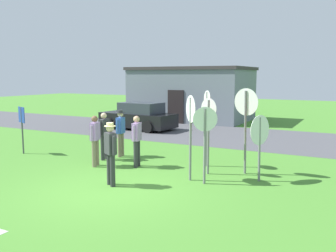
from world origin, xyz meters
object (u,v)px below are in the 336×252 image
object	(u,v)px
person_in_dark_shirt	(111,150)
stop_sign_far_back	(209,124)
stop_sign_leaning_right	(260,136)
person_near_signs	(104,133)
info_panel_leftmost	(22,122)
stop_sign_leaning_left	(205,132)
stop_sign_tallest	(246,115)
person_holding_notes	(95,138)
stop_sign_rear_left	(207,117)
parked_car_on_street	(139,117)
person_in_blue	(137,138)
person_with_sunhat	(121,130)
stop_sign_nearest	(191,122)

from	to	relation	value
person_in_dark_shirt	stop_sign_far_back	bearing A→B (deg)	50.98
stop_sign_leaning_right	person_near_signs	world-z (taller)	stop_sign_leaning_right
info_panel_leftmost	stop_sign_leaning_left	bearing A→B (deg)	-3.14
person_in_dark_shirt	stop_sign_leaning_left	bearing A→B (deg)	31.56
person_in_dark_shirt	info_panel_leftmost	world-z (taller)	info_panel_leftmost
stop_sign_tallest	info_panel_leftmost	world-z (taller)	stop_sign_tallest
person_holding_notes	person_near_signs	xyz separation A→B (m)	(-0.33, 0.92, 0.00)
stop_sign_leaning_left	person_holding_notes	world-z (taller)	stop_sign_leaning_left
stop_sign_tallest	person_in_dark_shirt	distance (m)	4.17
stop_sign_rear_left	parked_car_on_street	bearing A→B (deg)	136.87
person_holding_notes	info_panel_leftmost	bearing A→B (deg)	176.09
stop_sign_far_back	stop_sign_rear_left	bearing A→B (deg)	114.65
stop_sign_leaning_left	info_panel_leftmost	xyz separation A→B (m)	(-7.70, 0.42, -0.20)
person_near_signs	stop_sign_leaning_right	bearing A→B (deg)	-0.95
parked_car_on_street	person_in_blue	world-z (taller)	person_in_blue
stop_sign_leaning_left	person_in_dark_shirt	distance (m)	2.62
person_with_sunhat	parked_car_on_street	bearing A→B (deg)	117.08
person_holding_notes	info_panel_leftmost	size ratio (longest dim) A/B	0.93
stop_sign_nearest	info_panel_leftmost	distance (m)	7.23
parked_car_on_street	person_holding_notes	size ratio (longest dim) A/B	2.62
info_panel_leftmost	stop_sign_nearest	bearing A→B (deg)	-2.33
stop_sign_far_back	person_holding_notes	xyz separation A→B (m)	(-3.66, -0.83, -0.58)
person_in_blue	info_panel_leftmost	size ratio (longest dim) A/B	0.93
stop_sign_tallest	person_near_signs	distance (m)	5.07
info_panel_leftmost	stop_sign_far_back	bearing A→B (deg)	4.47
person_near_signs	info_panel_leftmost	world-z (taller)	info_panel_leftmost
stop_sign_tallest	person_holding_notes	xyz separation A→B (m)	(-4.64, -1.38, -0.86)
person_in_blue	info_panel_leftmost	distance (m)	5.02
person_in_dark_shirt	person_holding_notes	bearing A→B (deg)	139.33
stop_sign_rear_left	person_in_blue	bearing A→B (deg)	-149.98
parked_car_on_street	stop_sign_far_back	size ratio (longest dim) A/B	1.91
stop_sign_far_back	info_panel_leftmost	bearing A→B (deg)	-175.53
stop_sign_rear_left	info_panel_leftmost	bearing A→B (deg)	-168.08
stop_sign_leaning_right	person_in_dark_shirt	bearing A→B (deg)	-145.90
stop_sign_leaning_right	person_near_signs	bearing A→B (deg)	179.05
stop_sign_leaning_left	person_near_signs	bearing A→B (deg)	165.84
parked_car_on_street	info_panel_leftmost	xyz separation A→B (m)	(-0.41, -7.64, 0.56)
stop_sign_rear_left	person_in_dark_shirt	world-z (taller)	stop_sign_rear_left
person_near_signs	stop_sign_far_back	bearing A→B (deg)	-1.16
stop_sign_leaning_right	person_in_blue	size ratio (longest dim) A/B	1.12
stop_sign_tallest	stop_sign_nearest	bearing A→B (deg)	-129.64
stop_sign_leaning_right	stop_sign_tallest	world-z (taller)	stop_sign_tallest
stop_sign_leaning_left	info_panel_leftmost	world-z (taller)	stop_sign_leaning_left
stop_sign_leaning_right	stop_sign_nearest	distance (m)	1.99
stop_sign_nearest	stop_sign_far_back	bearing A→B (deg)	77.19
stop_sign_leaning_right	person_in_blue	bearing A→B (deg)	-176.45
person_holding_notes	info_panel_leftmost	world-z (taller)	info_panel_leftmost
stop_sign_nearest	stop_sign_tallest	distance (m)	1.85
parked_car_on_street	stop_sign_tallest	distance (m)	10.35
stop_sign_tallest	stop_sign_rear_left	bearing A→B (deg)	165.93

